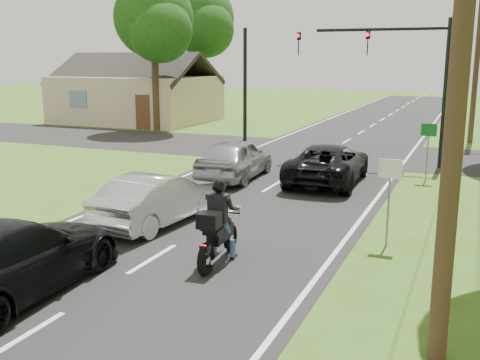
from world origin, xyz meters
name	(u,v)px	position (x,y,z in m)	size (l,w,h in m)	color
ground	(153,259)	(0.00, 0.00, 0.00)	(140.00, 140.00, 0.00)	#3A5518
road	(290,175)	(0.00, 10.00, 0.01)	(8.00, 100.00, 0.01)	black
cross_road	(329,152)	(0.00, 16.00, 0.01)	(60.00, 7.00, 0.01)	black
motorcycle_rider	(218,231)	(1.47, 0.34, 0.75)	(0.63, 2.22, 1.91)	black
dark_suv	(328,163)	(1.64, 9.32, 0.72)	(2.35, 5.09, 1.41)	black
silver_sedan	(158,198)	(-1.31, 2.45, 0.71)	(1.48, 4.25, 1.40)	silver
silver_suv	(235,158)	(-1.72, 8.64, 0.78)	(1.81, 4.51, 1.54)	#9FA1A6
dark_car_behind	(10,258)	(-1.42, -2.74, 0.76)	(2.09, 5.13, 1.49)	black
traffic_signal	(399,65)	(3.34, 14.00, 4.14)	(6.38, 0.44, 6.00)	black
signal_pole_far	(245,85)	(-5.20, 18.00, 3.00)	(0.20, 0.20, 6.00)	black
utility_pole_near	(464,7)	(6.20, -2.00, 5.08)	(1.60, 0.28, 10.00)	#4D3523
utility_pole_far	(478,45)	(6.20, 22.00, 5.08)	(1.60, 0.28, 10.00)	#4D3523
sign_white	(390,181)	(4.70, 2.98, 1.60)	(0.55, 0.07, 2.12)	slate
sign_green	(428,138)	(4.90, 10.98, 1.60)	(0.55, 0.07, 2.12)	slate
tree_left_near	(156,22)	(-11.73, 19.78, 6.53)	(5.12, 4.96, 9.22)	#332316
tree_left_far	(201,22)	(-13.70, 29.76, 7.13)	(5.76, 5.58, 10.14)	#332316
house	(137,96)	(-16.00, 24.00, 1.77)	(10.20, 8.00, 4.84)	tan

